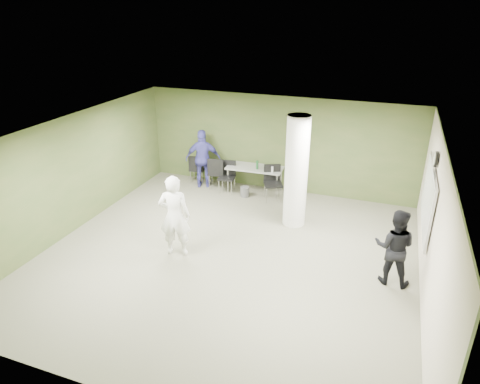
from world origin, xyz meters
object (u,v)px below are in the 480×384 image
at_px(woman_white, 175,216).
at_px(man_black, 394,247).
at_px(chair_back_left, 197,167).
at_px(folding_table, 255,169).
at_px(man_blue, 203,159).

xyz_separation_m(woman_white, man_black, (4.52, 0.52, -0.14)).
bearing_deg(man_black, chair_back_left, -25.64).
relative_size(folding_table, woman_white, 0.88).
bearing_deg(folding_table, chair_back_left, 176.97).
bearing_deg(man_blue, man_black, 129.24).
bearing_deg(man_black, woman_white, 10.78).
distance_m(folding_table, man_blue, 1.60).
bearing_deg(man_blue, chair_back_left, -50.06).
relative_size(chair_back_left, man_black, 0.57).
xyz_separation_m(man_black, man_blue, (-5.54, 3.18, 0.09)).
bearing_deg(woman_white, folding_table, -115.02).
xyz_separation_m(folding_table, woman_white, (-0.57, -3.85, 0.21)).
relative_size(folding_table, man_blue, 0.93).
distance_m(folding_table, man_black, 5.17).
xyz_separation_m(chair_back_left, man_black, (5.84, -3.35, 0.27)).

